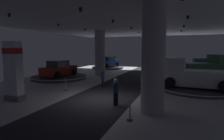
{
  "coord_description": "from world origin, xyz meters",
  "views": [
    {
      "loc": [
        4.82,
        -10.86,
        3.29
      ],
      "look_at": [
        -0.86,
        4.51,
        1.4
      ],
      "focal_mm": 29.65,
      "sensor_mm": 36.0,
      "label": 1
    }
  ],
  "objects": [
    {
      "name": "display_platform_mid_left",
      "position": [
        -7.67,
        6.09,
        0.17
      ],
      "size": [
        6.03,
        6.03,
        0.3
      ],
      "color": "#333338",
      "rests_on": "ground"
    },
    {
      "name": "display_platform_deep_right",
      "position": [
        7.43,
        17.7,
        0.15
      ],
      "size": [
        4.56,
        4.56,
        0.27
      ],
      "color": "silver",
      "rests_on": "ground"
    },
    {
      "name": "stanchion_a",
      "position": [
        3.59,
        0.69,
        0.37
      ],
      "size": [
        0.28,
        0.28,
        1.01
      ],
      "color": "#333338",
      "rests_on": "ground"
    },
    {
      "name": "pickup_truck_mid_right",
      "position": [
        5.74,
        5.12,
        1.17
      ],
      "size": [
        5.42,
        2.92,
        2.3
      ],
      "color": "silver",
      "rests_on": "display_platform_mid_right"
    },
    {
      "name": "stanchion_b",
      "position": [
        2.75,
        -2.91,
        0.37
      ],
      "size": [
        0.28,
        0.28,
        1.01
      ],
      "color": "#333338",
      "rests_on": "ground"
    },
    {
      "name": "visitor_walking_far",
      "position": [
        1.4,
        -0.97,
        0.91
      ],
      "size": [
        0.32,
        0.32,
        1.59
      ],
      "color": "black",
      "rests_on": "ground"
    },
    {
      "name": "ground",
      "position": [
        0.0,
        0.0,
        -0.02
      ],
      "size": [
        24.0,
        44.0,
        0.06
      ],
      "color": "silver"
    },
    {
      "name": "column_right",
      "position": [
        3.55,
        -1.47,
        2.75
      ],
      "size": [
        1.18,
        1.18,
        5.5
      ],
      "color": "#ADADB2",
      "rests_on": "ground"
    },
    {
      "name": "ceiling_with_spotlights",
      "position": [
        -0.0,
        -0.0,
        5.55
      ],
      "size": [
        24.0,
        44.0,
        0.39
      ],
      "color": "silver"
    },
    {
      "name": "display_platform_mid_right",
      "position": [
        6.06,
        5.1,
        0.13
      ],
      "size": [
        5.8,
        5.8,
        0.23
      ],
      "color": "#333338",
      "rests_on": "ground"
    },
    {
      "name": "stanchion_c",
      "position": [
        -3.58,
        1.31,
        0.37
      ],
      "size": [
        0.28,
        0.28,
        1.01
      ],
      "color": "#333338",
      "rests_on": "ground"
    },
    {
      "name": "display_car_deep_left",
      "position": [
        -6.56,
        17.91,
        1.05
      ],
      "size": [
        3.3,
        4.56,
        1.71
      ],
      "color": "navy",
      "rests_on": "display_platform_deep_left"
    },
    {
      "name": "column_left",
      "position": [
        -4.44,
        9.95,
        2.75
      ],
      "size": [
        1.29,
        1.29,
        5.5
      ],
      "color": "silver",
      "rests_on": "ground"
    },
    {
      "name": "visitor_walking_near",
      "position": [
        -1.34,
        3.48,
        0.91
      ],
      "size": [
        0.32,
        0.32,
        1.59
      ],
      "color": "black",
      "rests_on": "ground"
    },
    {
      "name": "brand_sign_pylon",
      "position": [
        -5.09,
        -2.12,
        1.95
      ],
      "size": [
        1.29,
        0.7,
        3.77
      ],
      "color": "slate",
      "rests_on": "ground"
    },
    {
      "name": "display_car_deep_right",
      "position": [
        7.46,
        17.71,
        1.03
      ],
      "size": [
        4.48,
        2.89,
        1.71
      ],
      "color": "navy",
      "rests_on": "display_platform_deep_right"
    },
    {
      "name": "pickup_truck_far_right",
      "position": [
        7.75,
        12.08,
        1.3
      ],
      "size": [
        5.61,
        4.62,
        2.3
      ],
      "color": "#2D5638",
      "rests_on": "display_platform_far_right"
    },
    {
      "name": "display_car_mid_left",
      "position": [
        -7.67,
        6.06,
        1.07
      ],
      "size": [
        2.49,
        4.34,
        1.71
      ],
      "color": "maroon",
      "rests_on": "display_platform_mid_left"
    },
    {
      "name": "display_platform_far_right",
      "position": [
        7.47,
        11.91,
        0.2
      ],
      "size": [
        5.68,
        5.68,
        0.36
      ],
      "color": "#333338",
      "rests_on": "ground"
    },
    {
      "name": "display_platform_deep_left",
      "position": [
        -6.57,
        17.89,
        0.16
      ],
      "size": [
        5.28,
        5.28,
        0.29
      ],
      "color": "#333338",
      "rests_on": "ground"
    }
  ]
}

